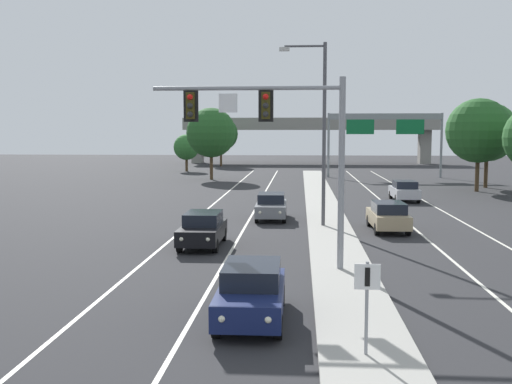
{
  "coord_description": "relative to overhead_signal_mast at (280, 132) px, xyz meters",
  "views": [
    {
      "loc": [
        -1.66,
        -7.88,
        5.33
      ],
      "look_at": [
        -3.2,
        13.33,
        3.2
      ],
      "focal_mm": 42.35,
      "sensor_mm": 36.0,
      "label": 1
    }
  ],
  "objects": [
    {
      "name": "lane_stripe_receding_center",
      "position": [
        7.09,
        10.2,
        -5.32
      ],
      "size": [
        0.14,
        100.0,
        0.01
      ],
      "primitive_type": "cube",
      "color": "silver",
      "rests_on": "ground"
    },
    {
      "name": "car_oncoming_black",
      "position": [
        -3.76,
        4.9,
        -4.51
      ],
      "size": [
        1.83,
        4.47,
        1.58
      ],
      "color": "black",
      "rests_on": "ground"
    },
    {
      "name": "car_oncoming_grey",
      "position": [
        -0.98,
        13.82,
        -4.51
      ],
      "size": [
        1.87,
        4.49,
        1.58
      ],
      "color": "slate",
      "rests_on": "ground"
    },
    {
      "name": "lane_stripe_oncoming_center",
      "position": [
        -2.31,
        10.2,
        -5.32
      ],
      "size": [
        0.14,
        100.0,
        0.01
      ],
      "primitive_type": "cube",
      "color": "silver",
      "rests_on": "ground"
    },
    {
      "name": "tree_far_left_a",
      "position": [
        -14.51,
        57.83,
        -2.07
      ],
      "size": [
        3.45,
        3.45,
        4.99
      ],
      "color": "#4C3823",
      "rests_on": "ground"
    },
    {
      "name": "overhead_signal_mast",
      "position": [
        0.0,
        0.0,
        0.0
      ],
      "size": [
        7.21,
        0.44,
        7.2
      ],
      "color": "gray",
      "rests_on": "median_island"
    },
    {
      "name": "car_receding_silver",
      "position": [
        8.82,
        24.37,
        -4.51
      ],
      "size": [
        1.82,
        4.47,
        1.58
      ],
      "color": "#B7B7BC",
      "rests_on": "ground"
    },
    {
      "name": "tree_far_right_c",
      "position": [
        18.51,
        36.28,
        -0.02
      ],
      "size": [
        5.61,
        5.61,
        8.12
      ],
      "color": "#4C3823",
      "rests_on": "ground"
    },
    {
      "name": "street_lamp_median",
      "position": [
        1.84,
        10.71,
        0.46
      ],
      "size": [
        2.58,
        0.28,
        10.0
      ],
      "color": "#4C4C51",
      "rests_on": "median_island"
    },
    {
      "name": "edge_stripe_right",
      "position": [
        10.39,
        10.2,
        -5.32
      ],
      "size": [
        0.14,
        100.0,
        0.01
      ],
      "primitive_type": "cube",
      "color": "silver",
      "rests_on": "ground"
    },
    {
      "name": "tree_far_right_b",
      "position": [
        16.58,
        32.39,
        0.09
      ],
      "size": [
        5.74,
        5.74,
        8.3
      ],
      "color": "#4C3823",
      "rests_on": "ground"
    },
    {
      "name": "tree_far_left_c",
      "position": [
        -11.47,
        70.4,
        -0.31
      ],
      "size": [
        5.3,
        5.3,
        7.68
      ],
      "color": "#4C3823",
      "rests_on": "ground"
    },
    {
      "name": "tree_far_left_b",
      "position": [
        -9.13,
        44.22,
        -0.1
      ],
      "size": [
        5.53,
        5.53,
        8.0
      ],
      "color": "#4C3823",
      "rests_on": "ground"
    },
    {
      "name": "highway_sign_gantry",
      "position": [
        10.59,
        48.64,
        0.83
      ],
      "size": [
        13.28,
        0.42,
        7.5
      ],
      "color": "gray",
      "rests_on": "ground"
    },
    {
      "name": "edge_stripe_left",
      "position": [
        -5.61,
        10.2,
        -5.32
      ],
      "size": [
        0.14,
        100.0,
        0.01
      ],
      "primitive_type": "cube",
      "color": "silver",
      "rests_on": "ground"
    },
    {
      "name": "median_island",
      "position": [
        2.39,
        3.2,
        -5.25
      ],
      "size": [
        2.4,
        110.0,
        0.15
      ],
      "primitive_type": "cube",
      "color": "#9E9B93",
      "rests_on": "ground"
    },
    {
      "name": "overpass_bridge",
      "position": [
        2.39,
        80.24,
        0.45
      ],
      "size": [
        42.4,
        6.4,
        7.65
      ],
      "color": "gray",
      "rests_on": "ground"
    },
    {
      "name": "car_receding_tan",
      "position": [
        5.5,
        9.92,
        -4.51
      ],
      "size": [
        1.89,
        4.5,
        1.58
      ],
      "color": "tan",
      "rests_on": "ground"
    },
    {
      "name": "median_sign_post",
      "position": [
        2.31,
        -8.9,
        -3.74
      ],
      "size": [
        0.6,
        0.1,
        2.2
      ],
      "color": "gray",
      "rests_on": "median_island"
    },
    {
      "name": "car_oncoming_navy",
      "position": [
        -0.6,
        -6.03,
        -4.51
      ],
      "size": [
        1.84,
        4.48,
        1.58
      ],
      "color": "#141E4C",
      "rests_on": "ground"
    }
  ]
}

